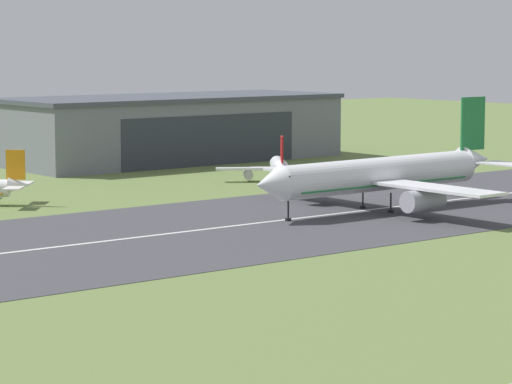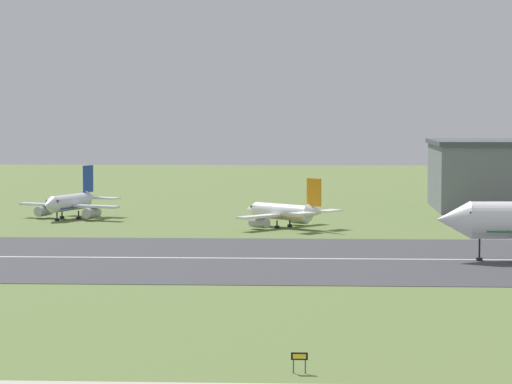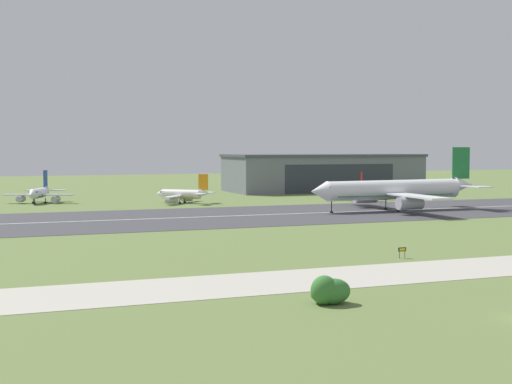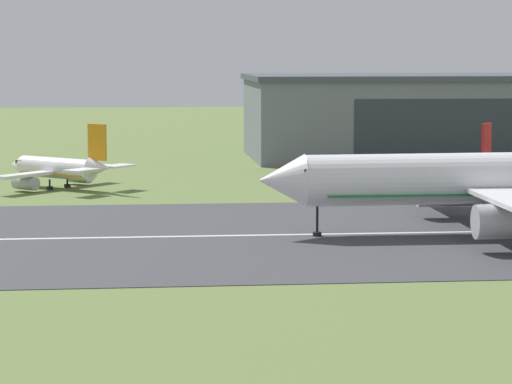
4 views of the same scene
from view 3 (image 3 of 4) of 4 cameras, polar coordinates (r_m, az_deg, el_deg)
ground_plane at (r=116.11m, az=3.57°, el=-4.38°), size 631.35×631.35×0.00m
runway_strip at (r=165.26m, az=-3.90°, el=-2.00°), size 391.35×48.65×0.06m
runway_centreline at (r=165.26m, az=-3.90°, el=-1.98°), size 352.21×0.70×0.01m
taxiway_road at (r=92.62m, az=10.37°, el=-6.46°), size 293.51×13.65×0.05m
hangar_building at (r=265.34m, az=5.41°, el=1.57°), size 71.83×28.55×13.59m
airplane_landing at (r=183.80m, az=10.99°, el=0.14°), size 47.06×45.15×16.15m
airplane_parked_west at (r=222.50m, az=8.60°, el=0.09°), size 19.38×17.46×8.64m
airplane_parked_centre at (r=206.29m, az=-5.91°, el=-0.20°), size 17.35×17.90×8.48m
airplane_parked_far_east at (r=214.42m, az=-16.95°, el=-0.11°), size 19.31×17.64×9.35m
shrub_clump at (r=74.21m, az=5.83°, el=-7.93°), size 4.27×3.25×3.02m
runway_sign at (r=105.83m, az=11.62°, el=-4.59°), size 1.27×0.13×1.59m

